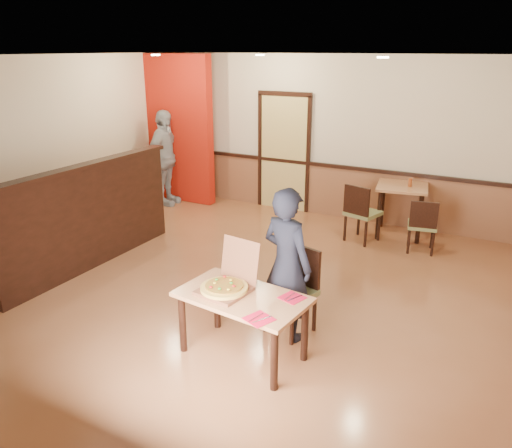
{
  "coord_description": "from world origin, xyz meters",
  "views": [
    {
      "loc": [
        3.04,
        -4.79,
        2.89
      ],
      "look_at": [
        0.47,
        0.0,
        0.96
      ],
      "focal_mm": 35.0,
      "sensor_mm": 36.0,
      "label": 1
    }
  ],
  "objects_px": {
    "passerby": "(165,158)",
    "pizza_box": "(227,285)",
    "diner_chair": "(294,287)",
    "condiment": "(410,182)",
    "diner": "(287,264)",
    "side_chair_left": "(361,211)",
    "side_table": "(401,196)",
    "main_table": "(242,305)",
    "side_chair_right": "(422,224)"
  },
  "relations": [
    {
      "from": "side_chair_left",
      "to": "side_table",
      "type": "height_order",
      "value": "side_chair_left"
    },
    {
      "from": "diner",
      "to": "passerby",
      "type": "distance_m",
      "value": 5.13
    },
    {
      "from": "main_table",
      "to": "side_table",
      "type": "relative_size",
      "value": 1.46
    },
    {
      "from": "side_table",
      "to": "pizza_box",
      "type": "xyz_separation_m",
      "value": [
        -0.74,
        -4.14,
        0.08
      ]
    },
    {
      "from": "passerby",
      "to": "condiment",
      "type": "relative_size",
      "value": 12.85
    },
    {
      "from": "main_table",
      "to": "pizza_box",
      "type": "relative_size",
      "value": 2.3
    },
    {
      "from": "main_table",
      "to": "side_chair_right",
      "type": "xyz_separation_m",
      "value": [
        1.02,
        3.55,
        -0.11
      ]
    },
    {
      "from": "pizza_box",
      "to": "condiment",
      "type": "distance_m",
      "value": 4.21
    },
    {
      "from": "side_chair_right",
      "to": "side_table",
      "type": "height_order",
      "value": "side_table"
    },
    {
      "from": "side_table",
      "to": "diner",
      "type": "height_order",
      "value": "diner"
    },
    {
      "from": "side_chair_left",
      "to": "diner",
      "type": "distance_m",
      "value": 3.01
    },
    {
      "from": "diner",
      "to": "pizza_box",
      "type": "distance_m",
      "value": 0.66
    },
    {
      "from": "passerby",
      "to": "pizza_box",
      "type": "bearing_deg",
      "value": -143.19
    },
    {
      "from": "side_chair_left",
      "to": "side_chair_right",
      "type": "bearing_deg",
      "value": -163.36
    },
    {
      "from": "main_table",
      "to": "passerby",
      "type": "height_order",
      "value": "passerby"
    },
    {
      "from": "diner_chair",
      "to": "diner",
      "type": "distance_m",
      "value": 0.34
    },
    {
      "from": "diner_chair",
      "to": "passerby",
      "type": "relative_size",
      "value": 0.51
    },
    {
      "from": "pizza_box",
      "to": "side_chair_left",
      "type": "bearing_deg",
      "value": 92.8
    },
    {
      "from": "diner",
      "to": "condiment",
      "type": "relative_size",
      "value": 11.5
    },
    {
      "from": "diner_chair",
      "to": "condiment",
      "type": "height_order",
      "value": "condiment"
    },
    {
      "from": "main_table",
      "to": "side_chair_right",
      "type": "bearing_deg",
      "value": 80.08
    },
    {
      "from": "side_table",
      "to": "diner",
      "type": "relative_size",
      "value": 0.55
    },
    {
      "from": "side_chair_left",
      "to": "pizza_box",
      "type": "distance_m",
      "value": 3.54
    },
    {
      "from": "diner_chair",
      "to": "diner",
      "type": "height_order",
      "value": "diner"
    },
    {
      "from": "side_chair_right",
      "to": "side_table",
      "type": "xyz_separation_m",
      "value": [
        -0.46,
        0.61,
        0.2
      ]
    },
    {
      "from": "diner_chair",
      "to": "side_chair_left",
      "type": "height_order",
      "value": "side_chair_left"
    },
    {
      "from": "side_table",
      "to": "side_chair_right",
      "type": "bearing_deg",
      "value": -52.86
    },
    {
      "from": "diner",
      "to": "pizza_box",
      "type": "relative_size",
      "value": 2.86
    },
    {
      "from": "side_chair_left",
      "to": "pizza_box",
      "type": "height_order",
      "value": "pizza_box"
    },
    {
      "from": "side_chair_right",
      "to": "diner",
      "type": "height_order",
      "value": "diner"
    },
    {
      "from": "main_table",
      "to": "diner",
      "type": "bearing_deg",
      "value": 75.21
    },
    {
      "from": "side_chair_left",
      "to": "side_table",
      "type": "distance_m",
      "value": 0.79
    },
    {
      "from": "side_table",
      "to": "diner",
      "type": "distance_m",
      "value": 3.63
    },
    {
      "from": "side_chair_left",
      "to": "diner",
      "type": "height_order",
      "value": "diner"
    },
    {
      "from": "condiment",
      "to": "diner_chair",
      "type": "bearing_deg",
      "value": -97.25
    },
    {
      "from": "side_chair_left",
      "to": "diner",
      "type": "relative_size",
      "value": 0.57
    },
    {
      "from": "side_chair_right",
      "to": "diner_chair",
      "type": "bearing_deg",
      "value": 63.36
    },
    {
      "from": "passerby",
      "to": "diner_chair",
      "type": "bearing_deg",
      "value": -134.43
    },
    {
      "from": "diner_chair",
      "to": "side_chair_right",
      "type": "bearing_deg",
      "value": 90.28
    },
    {
      "from": "main_table",
      "to": "side_chair_left",
      "type": "xyz_separation_m",
      "value": [
        0.09,
        3.54,
        -0.05
      ]
    },
    {
      "from": "pizza_box",
      "to": "passerby",
      "type": "bearing_deg",
      "value": 141.63
    },
    {
      "from": "side_chair_left",
      "to": "condiment",
      "type": "distance_m",
      "value": 0.92
    },
    {
      "from": "passerby",
      "to": "side_table",
      "type": "bearing_deg",
      "value": -92.0
    },
    {
      "from": "passerby",
      "to": "condiment",
      "type": "distance_m",
      "value": 4.51
    },
    {
      "from": "diner",
      "to": "condiment",
      "type": "xyz_separation_m",
      "value": [
        0.46,
        3.58,
        0.09
      ]
    },
    {
      "from": "main_table",
      "to": "side_chair_left",
      "type": "height_order",
      "value": "side_chair_left"
    },
    {
      "from": "diner_chair",
      "to": "side_table",
      "type": "relative_size",
      "value": 1.03
    },
    {
      "from": "passerby",
      "to": "condiment",
      "type": "height_order",
      "value": "passerby"
    },
    {
      "from": "side_chair_right",
      "to": "pizza_box",
      "type": "distance_m",
      "value": 3.74
    },
    {
      "from": "diner_chair",
      "to": "pizza_box",
      "type": "distance_m",
      "value": 0.82
    }
  ]
}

